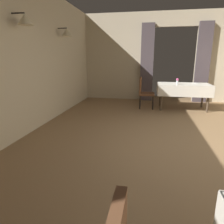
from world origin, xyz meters
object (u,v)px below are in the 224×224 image
flower_vase_mid (177,81)px  chair_mid_left (144,91)px  plate_mid_b (196,83)px  dining_table_mid (183,87)px

flower_vase_mid → chair_mid_left: bearing=173.0°
chair_mid_left → plate_mid_b: (1.53, 0.31, 0.24)m
chair_mid_left → flower_vase_mid: size_ratio=5.24×
chair_mid_left → flower_vase_mid: bearing=-7.0°
flower_vase_mid → dining_table_mid: bearing=43.1°
dining_table_mid → plate_mid_b: size_ratio=6.72×
plate_mid_b → chair_mid_left: bearing=-168.6°
dining_table_mid → chair_mid_left: chair_mid_left is taller
dining_table_mid → chair_mid_left: (-1.14, -0.09, -0.13)m
flower_vase_mid → plate_mid_b: bearing=35.0°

